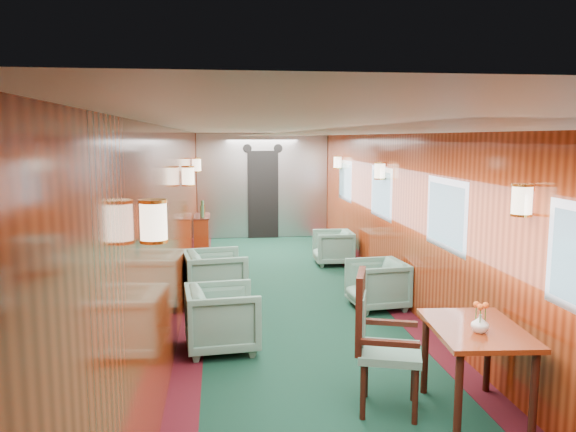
% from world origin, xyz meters
% --- Properties ---
extents(room, '(12.00, 12.10, 2.40)m').
position_xyz_m(room, '(0.00, 0.00, 1.63)').
color(room, '#0D2F21').
rests_on(room, ground).
extents(bulkhead, '(2.98, 0.17, 2.39)m').
position_xyz_m(bulkhead, '(0.00, 5.91, 1.18)').
color(bulkhead, '#A8AAAF').
rests_on(bulkhead, ground).
extents(windows_right, '(0.02, 8.60, 0.80)m').
position_xyz_m(windows_right, '(1.49, 0.25, 1.45)').
color(windows_right, '#A8ABAF').
rests_on(windows_right, ground).
extents(wall_sconces, '(2.97, 7.97, 0.25)m').
position_xyz_m(wall_sconces, '(0.00, 0.57, 1.79)').
color(wall_sconces, '#FAE7C3').
rests_on(wall_sconces, ground).
extents(dining_table, '(0.80, 1.08, 0.77)m').
position_xyz_m(dining_table, '(1.06, -2.72, 0.64)').
color(dining_table, maroon).
rests_on(dining_table, ground).
extents(side_chair, '(0.66, 0.68, 1.19)m').
position_xyz_m(side_chair, '(0.29, -2.50, 0.64)').
color(side_chair, '#214D46').
rests_on(side_chair, ground).
extents(credenza, '(0.29, 0.92, 1.10)m').
position_xyz_m(credenza, '(-1.34, 3.79, 0.42)').
color(credenza, maroon).
rests_on(credenza, ground).
extents(flower_vase, '(0.15, 0.15, 0.15)m').
position_xyz_m(flower_vase, '(1.02, -2.85, 0.84)').
color(flower_vase, silver).
rests_on(flower_vase, dining_table).
extents(armchair_left_near, '(0.84, 0.83, 0.71)m').
position_xyz_m(armchair_left_near, '(-0.99, -0.98, 0.35)').
color(armchair_left_near, '#214D46').
rests_on(armchair_left_near, ground).
extents(armchair_left_far, '(0.93, 0.91, 0.75)m').
position_xyz_m(armchair_left_far, '(-1.08, 0.74, 0.38)').
color(armchair_left_far, '#214D46').
rests_on(armchair_left_far, ground).
extents(armchair_right_near, '(0.79, 0.77, 0.66)m').
position_xyz_m(armchair_right_near, '(1.10, 0.27, 0.33)').
color(armchair_right_near, '#214D46').
rests_on(armchair_right_near, ground).
extents(armchair_right_far, '(0.70, 0.68, 0.63)m').
position_xyz_m(armchair_right_far, '(1.04, 2.95, 0.31)').
color(armchair_right_far, '#214D46').
rests_on(armchair_right_far, ground).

